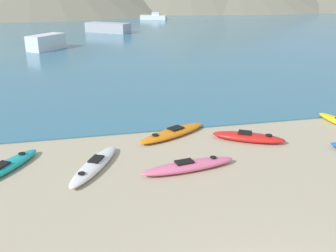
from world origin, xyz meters
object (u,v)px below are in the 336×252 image
object	(u,v)px
kayak_on_sand_2	(94,165)
moored_boat_2	(108,28)
kayak_on_sand_3	(248,137)
kayak_on_sand_4	(5,167)
moored_boat_1	(46,42)
kayak_on_sand_7	(173,133)
kayak_on_sand_0	(189,166)
moored_boat_3	(154,17)

from	to	relation	value
kayak_on_sand_2	moored_boat_2	xyz separation A→B (m)	(3.77, 39.03, 0.52)
kayak_on_sand_3	kayak_on_sand_2	bearing A→B (deg)	-169.10
kayak_on_sand_4	moored_boat_1	world-z (taller)	moored_boat_1
kayak_on_sand_3	kayak_on_sand_4	distance (m)	9.05
kayak_on_sand_2	kayak_on_sand_3	xyz separation A→B (m)	(6.10, 1.17, 0.03)
kayak_on_sand_2	kayak_on_sand_7	size ratio (longest dim) A/B	0.98
kayak_on_sand_4	kayak_on_sand_7	bearing A→B (deg)	16.59
moored_boat_2	kayak_on_sand_2	bearing A→B (deg)	-95.51
moored_boat_1	moored_boat_2	xyz separation A→B (m)	(6.76, 12.60, -0.10)
kayak_on_sand_0	kayak_on_sand_4	distance (m)	6.14
kayak_on_sand_3	moored_boat_2	bearing A→B (deg)	93.52
kayak_on_sand_2	kayak_on_sand_3	world-z (taller)	kayak_on_sand_3
kayak_on_sand_0	moored_boat_2	distance (m)	39.86
moored_boat_2	moored_boat_3	size ratio (longest dim) A/B	1.25
kayak_on_sand_3	kayak_on_sand_4	bearing A→B (deg)	-175.78
moored_boat_1	moored_boat_3	world-z (taller)	moored_boat_1
moored_boat_3	kayak_on_sand_7	bearing A→B (deg)	-100.25
kayak_on_sand_3	kayak_on_sand_7	bearing A→B (deg)	157.05
moored_boat_2	kayak_on_sand_3	bearing A→B (deg)	-86.48
kayak_on_sand_4	moored_boat_2	bearing A→B (deg)	80.15
kayak_on_sand_7	kayak_on_sand_4	bearing A→B (deg)	-163.41
kayak_on_sand_0	moored_boat_1	xyz separation A→B (m)	(-6.06, 27.25, 0.59)
moored_boat_1	kayak_on_sand_4	bearing A→B (deg)	-89.85
kayak_on_sand_7	moored_boat_2	size ratio (longest dim) A/B	0.59
moored_boat_1	moored_boat_3	xyz separation A→B (m)	(16.04, 29.87, -0.26)
moored_boat_1	kayak_on_sand_0	bearing A→B (deg)	-77.46
kayak_on_sand_7	moored_boat_2	world-z (taller)	moored_boat_2
kayak_on_sand_3	moored_boat_1	bearing A→B (deg)	109.79
kayak_on_sand_7	moored_boat_2	distance (m)	36.67
kayak_on_sand_4	kayak_on_sand_3	bearing A→B (deg)	4.22
moored_boat_1	moored_boat_2	distance (m)	14.29
kayak_on_sand_7	moored_boat_1	bearing A→B (deg)	104.63
kayak_on_sand_0	moored_boat_3	size ratio (longest dim) A/B	0.74
moored_boat_1	moored_boat_2	size ratio (longest dim) A/B	0.70
kayak_on_sand_0	kayak_on_sand_3	world-z (taller)	kayak_on_sand_3
moored_boat_2	moored_boat_1	bearing A→B (deg)	-118.21
kayak_on_sand_0	moored_boat_1	size ratio (longest dim) A/B	0.86
kayak_on_sand_7	kayak_on_sand_3	bearing A→B (deg)	-22.95
kayak_on_sand_4	moored_boat_1	size ratio (longest dim) A/B	0.77
kayak_on_sand_2	moored_boat_2	world-z (taller)	moored_boat_2
kayak_on_sand_2	moored_boat_3	distance (m)	57.80
kayak_on_sand_2	kayak_on_sand_3	bearing A→B (deg)	10.90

